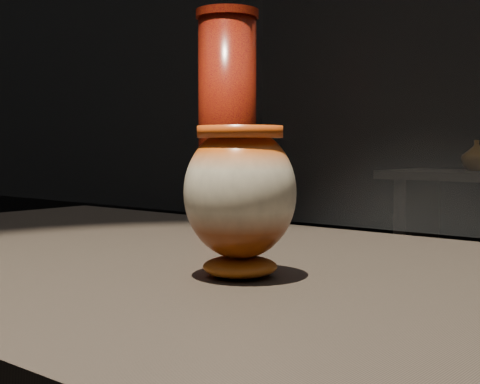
% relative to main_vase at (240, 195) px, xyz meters
% --- Properties ---
extents(main_vase, '(0.14, 0.14, 0.18)m').
position_rel_main_vase_xyz_m(main_vase, '(0.00, 0.00, 0.00)').
color(main_vase, maroon).
rests_on(main_vase, display_plinth).
extents(tall_vase, '(0.16, 0.16, 0.39)m').
position_rel_main_vase_xyz_m(tall_vase, '(-0.29, 0.32, 0.09)').
color(tall_vase, '#A82D0B').
rests_on(tall_vase, display_plinth).
extents(back_vase_left, '(0.23, 0.23, 0.18)m').
position_rel_main_vase_xyz_m(back_vase_left, '(-0.98, 3.39, -0.00)').
color(back_vase_left, '#8D5914').
rests_on(back_vase_left, back_shelf).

